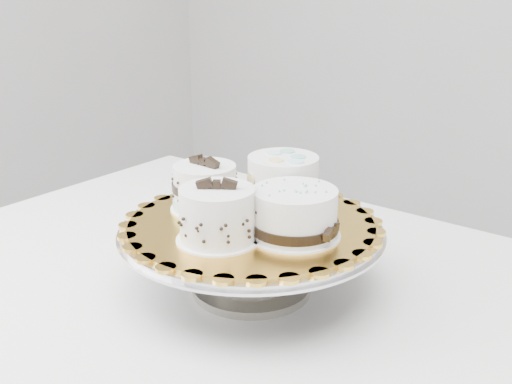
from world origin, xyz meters
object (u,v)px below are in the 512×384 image
Objects in this scene: cake_stand at (252,246)px; cake_board at (251,224)px; cake_swirl at (217,216)px; cake_banded at (205,189)px; table at (268,331)px; cake_dots at (283,181)px; cake_ribbon at (295,215)px.

cake_stand is 1.09× the size of cake_board.
cake_swirl is 0.12m from cake_banded.
table is at bearing 9.64° from cake_banded.
cake_banded is (-0.09, 0.00, 0.07)m from cake_stand.
cake_banded reaches higher than cake_board.
cake_stand is 2.75× the size of cake_swirl.
cake_dots reaches higher than cake_board.
cake_banded is (-0.09, 0.00, 0.03)m from cake_board.
cake_board is (-0.02, -0.01, 0.18)m from table.
cake_dots is at bearing 118.96° from cake_ribbon.
cake_board reaches higher than table.
cake_banded is (-0.11, -0.01, 0.21)m from table.
cake_swirl is at bearing -98.34° from cake_dots.
table is at bearing -80.96° from cake_dots.
table is 0.22m from cake_ribbon.
cake_stand is at bearing 163.87° from cake_ribbon.
table is 10.01× the size of cake_dots.
cake_swirl is at bearing -88.73° from cake_board.
cake_board is at bearing 2.50° from cake_banded.
cake_stand is 2.74× the size of cake_ribbon.
cake_board is 0.10m from cake_banded.
cake_dots reaches higher than cake_ribbon.
cake_banded is (-0.09, 0.08, -0.00)m from cake_swirl.
cake_stand is (-0.02, -0.01, 0.14)m from table.
cake_ribbon is at bearing -16.03° from table.
cake_ribbon is at bearing -3.22° from cake_board.
cake_board is 2.75× the size of cake_dots.
cake_stand is 0.11m from cake_swirl.
cake_stand is 3.64× the size of cake_banded.
cake_ribbon is (0.08, -0.00, 0.07)m from cake_stand.
table is 0.18m from cake_board.
cake_banded is at bearing 178.60° from cake_stand.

